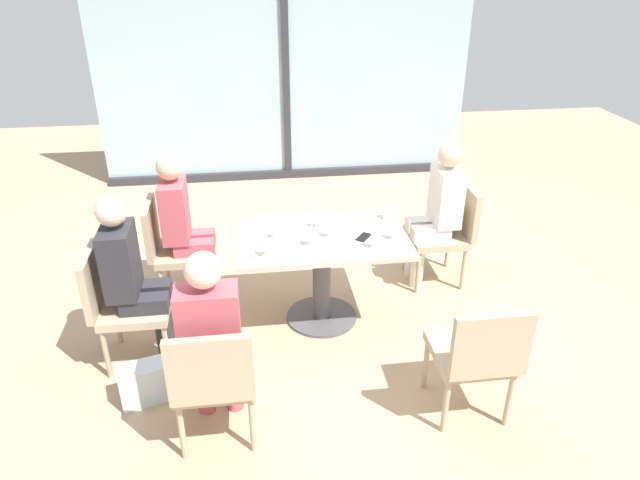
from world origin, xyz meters
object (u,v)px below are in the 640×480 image
at_px(person_side_end, 132,273).
at_px(coffee_cup, 387,214).
at_px(person_far_right, 438,207).
at_px(wine_glass_2, 330,222).
at_px(wine_glass_6, 396,224).
at_px(handbag_0, 143,384).
at_px(chair_far_right, 448,228).
at_px(wine_glass_5, 318,212).
at_px(chair_side_end, 120,300).
at_px(person_far_left, 184,222).
at_px(wine_glass_3, 266,240).
at_px(chair_far_left, 173,245).
at_px(wine_glass_0, 274,223).
at_px(chair_front_left, 214,376).
at_px(dining_table_main, 322,259).
at_px(person_front_left, 211,335).
at_px(handbag_1, 211,314).
at_px(wine_glass_1, 375,232).
at_px(wine_glass_4, 311,229).
at_px(cell_phone_on_table, 363,237).

bearing_deg(person_side_end, coffee_cup, 16.32).
bearing_deg(person_far_right, wine_glass_2, -153.59).
xyz_separation_m(wine_glass_6, handbag_0, (-1.79, -0.65, -0.72)).
relative_size(chair_far_right, wine_glass_5, 4.70).
relative_size(chair_side_end, wine_glass_5, 4.70).
distance_m(person_far_right, handbag_0, 2.69).
distance_m(person_far_left, wine_glass_3, 0.97).
distance_m(chair_side_end, wine_glass_5, 1.55).
relative_size(chair_far_left, wine_glass_0, 4.70).
bearing_deg(chair_front_left, dining_table_main, 56.80).
distance_m(chair_front_left, handbag_0, 0.73).
relative_size(person_front_left, wine_glass_6, 6.81).
bearing_deg(person_side_end, handbag_1, 29.71).
bearing_deg(handbag_0, handbag_1, 45.53).
bearing_deg(person_far_left, person_far_right, 0.00).
relative_size(wine_glass_1, wine_glass_5, 1.00).
bearing_deg(handbag_0, person_side_end, 82.03).
height_order(dining_table_main, chair_far_left, chair_far_left).
relative_size(wine_glass_4, wine_glass_6, 1.00).
xyz_separation_m(person_side_end, cell_phone_on_table, (1.64, 0.25, 0.03)).
bearing_deg(handbag_0, chair_far_right, 11.41).
xyz_separation_m(chair_front_left, cell_phone_on_table, (1.08, 1.13, 0.24)).
bearing_deg(wine_glass_0, handbag_0, -139.28).
bearing_deg(wine_glass_6, chair_far_right, 42.92).
relative_size(wine_glass_2, handbag_1, 0.62).
distance_m(chair_far_left, wine_glass_3, 1.09).
bearing_deg(handbag_0, wine_glass_0, 25.00).
distance_m(wine_glass_4, handbag_1, 1.06).
height_order(chair_far_left, person_far_right, person_far_right).
xyz_separation_m(wine_glass_1, wine_glass_2, (-0.29, 0.21, 0.00)).
bearing_deg(dining_table_main, person_side_end, -166.86).
bearing_deg(wine_glass_6, person_far_left, 159.52).
xyz_separation_m(chair_side_end, person_far_right, (2.49, 0.78, 0.20)).
height_order(wine_glass_0, wine_glass_2, same).
bearing_deg(wine_glass_4, person_far_left, 147.73).
distance_m(dining_table_main, handbag_0, 1.54).
xyz_separation_m(wine_glass_6, cell_phone_on_table, (-0.22, 0.06, -0.13)).
xyz_separation_m(person_far_left, wine_glass_2, (1.11, -0.49, 0.16)).
bearing_deg(handbag_0, wine_glass_4, 12.87).
distance_m(dining_table_main, person_far_right, 1.16).
bearing_deg(wine_glass_0, person_front_left, -111.30).
bearing_deg(person_front_left, wine_glass_2, 51.53).
bearing_deg(wine_glass_6, wine_glass_1, -148.13).
xyz_separation_m(person_front_left, person_far_right, (1.83, 1.54, 0.00)).
bearing_deg(chair_side_end, person_side_end, 0.00).
height_order(person_far_right, wine_glass_0, person_far_right).
distance_m(chair_far_right, wine_glass_0, 1.62).
xyz_separation_m(wine_glass_2, cell_phone_on_table, (0.24, -0.03, -0.13)).
bearing_deg(coffee_cup, dining_table_main, -156.51).
distance_m(chair_side_end, handbag_1, 0.73).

